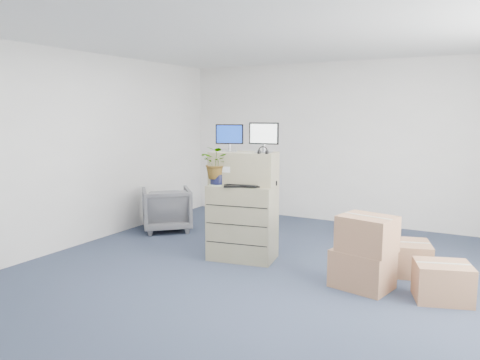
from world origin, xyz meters
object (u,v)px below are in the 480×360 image
monitor_right (264,136)px  keyboard (242,186)px  office_chair (167,207)px  potted_plant (217,167)px  water_bottle (248,175)px  filing_cabinet_lower (243,222)px  monitor_left (229,136)px

monitor_right → keyboard: size_ratio=0.85×
monitor_right → office_chair: (-2.09, 0.67, -1.24)m
keyboard → potted_plant: 0.41m
water_bottle → potted_plant: size_ratio=0.57×
office_chair → potted_plant: bearing=106.6°
monitor_right → office_chair: monitor_right is taller
monitor_right → keyboard: (-0.20, -0.22, -0.63)m
office_chair → monitor_right: bearing=120.2°
potted_plant → office_chair: size_ratio=0.59×
monitor_right → water_bottle: 0.56m
potted_plant → water_bottle: bearing=39.3°
keyboard → water_bottle: (-0.02, 0.21, 0.12)m
monitor_right → potted_plant: bearing=-161.8°
filing_cabinet_lower → monitor_left: bearing=166.5°
monitor_right → keyboard: 0.70m
monitor_left → keyboard: size_ratio=0.79×
water_bottle → office_chair: water_bottle is taller
water_bottle → monitor_left: bearing=-167.7°
filing_cabinet_lower → potted_plant: size_ratio=2.18×
filing_cabinet_lower → keyboard: bearing=-75.2°
keyboard → potted_plant: size_ratio=1.00×
monitor_left → potted_plant: 0.45m
water_bottle → potted_plant: (-0.32, -0.26, 0.10)m
monitor_right → office_chair: size_ratio=0.50×
potted_plant → office_chair: (-1.55, 0.94, -0.84)m
filing_cabinet_lower → water_bottle: bearing=49.4°
monitor_left → office_chair: monitor_left is taller
monitor_left → keyboard: monitor_left is taller
filing_cabinet_lower → monitor_right: monitor_right is taller
monitor_right → water_bottle: monitor_right is taller
monitor_left → keyboard: (0.27, -0.15, -0.62)m
filing_cabinet_lower → monitor_right: (0.26, 0.08, 1.14)m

